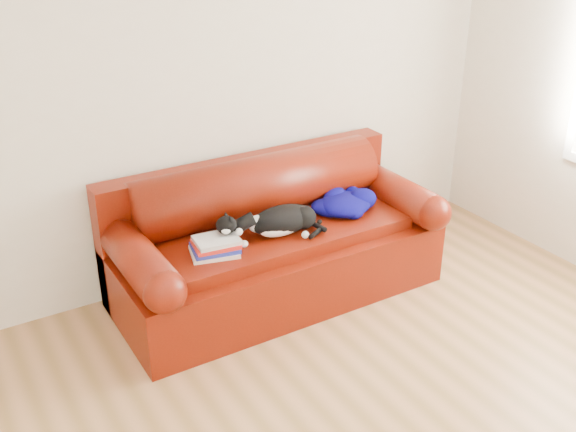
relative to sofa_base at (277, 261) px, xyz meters
name	(u,v)px	position (x,y,z in m)	size (l,w,h in m)	color
room_shell	(444,109)	(-0.10, -1.48, 1.43)	(4.52, 4.02, 2.61)	beige
sofa_base	(277,261)	(0.00, 0.00, 0.00)	(2.10, 0.90, 0.50)	#440A02
sofa_back	(258,206)	(0.00, 0.24, 0.30)	(2.10, 1.01, 0.88)	#440A02
book_stack	(215,246)	(-0.49, -0.13, 0.31)	(0.32, 0.27, 0.10)	silver
cat	(282,221)	(-0.02, -0.11, 0.35)	(0.58, 0.35, 0.22)	black
blanket	(345,203)	(0.51, -0.04, 0.32)	(0.51, 0.42, 0.14)	#020240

